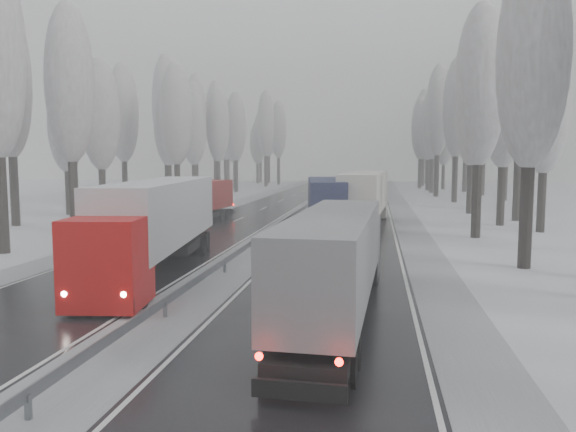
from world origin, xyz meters
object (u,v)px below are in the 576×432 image
(box_truck_distant, at_px, (365,186))
(truck_red_red, at_px, (189,201))
(truck_blue_box, at_px, (325,200))
(truck_cream_box, at_px, (366,195))
(truck_grey_tarp, at_px, (338,256))
(truck_red_white, at_px, (155,220))

(box_truck_distant, distance_m, truck_red_red, 49.06)
(truck_blue_box, distance_m, box_truck_distant, 47.30)
(truck_blue_box, bearing_deg, truck_red_red, 171.66)
(truck_cream_box, height_order, box_truck_distant, truck_cream_box)
(truck_grey_tarp, bearing_deg, truck_red_white, 148.05)
(truck_grey_tarp, relative_size, box_truck_distant, 2.17)
(truck_cream_box, bearing_deg, truck_red_red, -169.16)
(truck_cream_box, height_order, truck_red_white, truck_cream_box)
(truck_grey_tarp, relative_size, truck_red_red, 1.05)
(truck_cream_box, xyz_separation_m, truck_red_red, (-14.77, -1.79, -0.51))
(truck_red_white, bearing_deg, truck_red_red, 97.21)
(truck_cream_box, bearing_deg, truck_blue_box, -145.53)
(truck_blue_box, bearing_deg, box_truck_distant, 79.67)
(truck_cream_box, relative_size, truck_red_white, 1.00)
(truck_cream_box, bearing_deg, truck_grey_tarp, -87.11)
(truck_red_red, bearing_deg, truck_red_white, -68.17)
(truck_blue_box, distance_m, truck_red_white, 20.29)
(truck_cream_box, distance_m, box_truck_distant, 45.33)
(truck_blue_box, distance_m, truck_cream_box, 3.83)
(truck_cream_box, distance_m, truck_red_red, 14.89)
(truck_grey_tarp, height_order, truck_red_white, truck_red_white)
(truck_grey_tarp, height_order, truck_cream_box, truck_cream_box)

